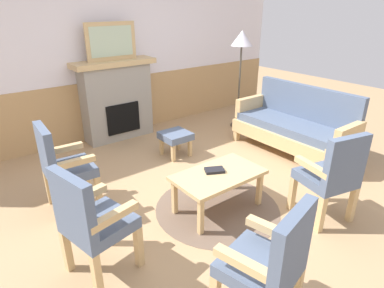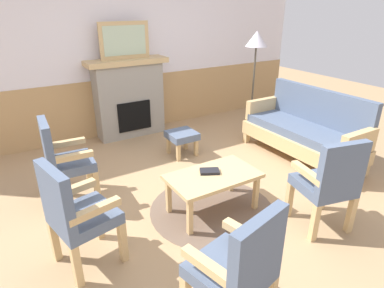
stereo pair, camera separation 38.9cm
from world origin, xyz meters
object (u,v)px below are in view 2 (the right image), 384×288
Objects in this scene: floor_lamp_by_couch at (256,45)px; armchair_front_center at (239,266)px; fireplace at (129,97)px; coffee_table at (213,179)px; book_on_table at (210,171)px; armchair_front_left at (329,181)px; couch at (305,131)px; armchair_near_fireplace at (75,212)px; armchair_by_window_left at (63,158)px; footstool at (182,137)px; framed_picture at (125,40)px.

armchair_front_center is at bearing -132.30° from floor_lamp_by_couch.
fireplace reaches higher than coffee_table.
coffee_table is 4.73× the size of book_on_table.
floor_lamp_by_couch is at bearing 40.46° from coffee_table.
fireplace reaches higher than armchair_front_left.
coffee_table is 0.98× the size of armchair_front_center.
couch is at bearing 33.00° from armchair_front_center.
fireplace is 1.33× the size of armchair_front_left.
armchair_front_center reaches higher than book_on_table.
armchair_near_fireplace is 1.39m from armchair_front_center.
fireplace is 3.07m from armchair_near_fireplace.
armchair_by_window_left is at bearing -167.70° from floor_lamp_by_couch.
couch and armchair_front_left have the same top height.
armchair_near_fireplace reaches higher than footstool.
couch is 1.87× the size of coffee_table.
footstool is 0.41× the size of armchair_front_left.
armchair_front_left reaches higher than footstool.
couch is 1.96m from coffee_table.
fireplace reaches higher than armchair_by_window_left.
coffee_table is at bearing 132.88° from armchair_front_left.
armchair_near_fireplace is 1.00× the size of armchair_front_center.
armchair_near_fireplace is at bearing -171.27° from couch.
armchair_front_center is at bearing -147.00° from couch.
fireplace is 1.27m from footstool.
footstool is at bearing 72.06° from book_on_table.
book_on_table is at bearing -168.82° from couch.
armchair_near_fireplace is at bearing -119.72° from fireplace.
armchair_near_fireplace is at bearing -152.24° from floor_lamp_by_couch.
armchair_by_window_left is at bearing -131.76° from fireplace.
armchair_by_window_left is 2.35m from armchair_front_center.
footstool is (0.44, 1.35, -0.17)m from book_on_table.
armchair_by_window_left is at bearing 138.07° from armchair_front_left.
framed_picture is 2.33m from armchair_by_window_left.
floor_lamp_by_couch is at bearing 27.76° from armchair_near_fireplace.
book_on_table is at bearing -92.40° from framed_picture.
floor_lamp_by_couch reaches higher than armchair_by_window_left.
fireplace is 1.33× the size of armchair_front_center.
armchair_by_window_left is (0.13, 1.10, 0.00)m from armchair_near_fireplace.
footstool is at bearing 12.62° from armchair_by_window_left.
armchair_near_fireplace is (-1.85, -1.49, 0.25)m from footstool.
framed_picture reaches higher than armchair_by_window_left.
armchair_front_center is at bearing -164.02° from armchair_front_left.
footstool is at bearing 146.67° from couch.
footstool is 2.28m from armchair_front_left.
framed_picture is 2.13m from floor_lamp_by_couch.
armchair_by_window_left is (-1.29, 0.97, 0.08)m from book_on_table.
book_on_table reaches higher than footstool.
book_on_table is (-1.92, -0.38, 0.06)m from couch.
armchair_near_fireplace and armchair_front_left have the same top height.
coffee_table is at bearing 61.78° from armchair_front_center.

